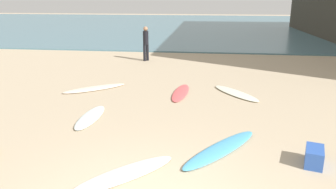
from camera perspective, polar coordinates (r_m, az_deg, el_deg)
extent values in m
cube|color=slate|center=(39.58, 6.45, 11.94)|extent=(120.00, 40.00, 0.08)
ellipsoid|color=white|center=(6.39, -7.41, -13.48)|extent=(1.89, 1.92, 0.09)
ellipsoid|color=#F4DDC1|center=(12.21, -12.61, 1.07)|extent=(2.17, 1.96, 0.07)
ellipsoid|color=#4AA2D3|center=(7.36, 9.25, -9.29)|extent=(1.89, 2.38, 0.09)
ellipsoid|color=silver|center=(9.34, -13.35, -3.82)|extent=(0.52, 1.93, 0.08)
ellipsoid|color=silver|center=(11.56, 11.71, 0.25)|extent=(1.76, 2.16, 0.07)
ellipsoid|color=#E25657|center=(11.41, 2.22, 0.35)|extent=(0.64, 2.23, 0.07)
cylinder|color=black|center=(17.34, -3.60, 7.30)|extent=(0.14, 0.14, 0.84)
cylinder|color=black|center=(17.21, -4.10, 7.22)|extent=(0.14, 0.14, 0.84)
cylinder|color=black|center=(17.17, -3.90, 9.80)|extent=(0.39, 0.39, 0.70)
sphere|color=#9E7051|center=(17.12, -3.93, 11.35)|extent=(0.23, 0.23, 0.23)
cube|color=#2D56B2|center=(7.26, 24.09, -9.83)|extent=(0.48, 0.66, 0.36)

